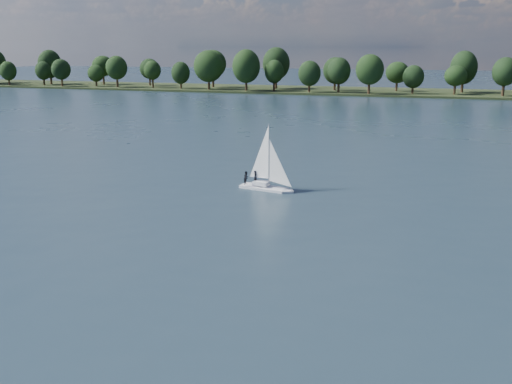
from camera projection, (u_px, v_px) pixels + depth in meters
ground at (387, 136)px, 111.57m from camera, size 700.00×700.00×0.00m
far_shore at (414, 93)px, 214.97m from camera, size 660.00×40.00×1.50m
sailboat at (264, 170)px, 69.48m from camera, size 6.73×3.14×8.54m
treeline at (392, 71)px, 211.42m from camera, size 562.64×74.10×18.43m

